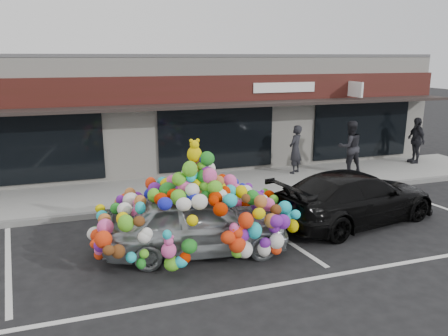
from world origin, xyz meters
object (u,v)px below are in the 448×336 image
object	(u,v)px
black_sedan	(355,197)
pedestrian_c	(416,140)
pedestrian_a	(295,149)
toy_car	(197,216)
pedestrian_b	(350,147)

from	to	relation	value
black_sedan	pedestrian_c	world-z (taller)	pedestrian_c
black_sedan	pedestrian_a	size ratio (longest dim) A/B	2.71
black_sedan	pedestrian_a	xyz separation A→B (m)	(0.52, 4.46, 0.34)
black_sedan	pedestrian_a	bearing A→B (deg)	-18.43
toy_car	pedestrian_b	distance (m)	8.12
toy_car	pedestrian_a	size ratio (longest dim) A/B	2.60
toy_car	black_sedan	distance (m)	4.42
toy_car	pedestrian_c	distance (m)	11.26
black_sedan	toy_car	bearing A→B (deg)	84.59
toy_car	pedestrian_c	size ratio (longest dim) A/B	2.50
pedestrian_a	pedestrian_c	size ratio (longest dim) A/B	0.96
pedestrian_a	toy_car	bearing A→B (deg)	7.61
pedestrian_a	black_sedan	bearing A→B (deg)	45.75
toy_car	pedestrian_c	bearing A→B (deg)	-57.39
pedestrian_b	pedestrian_c	bearing A→B (deg)	-169.00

